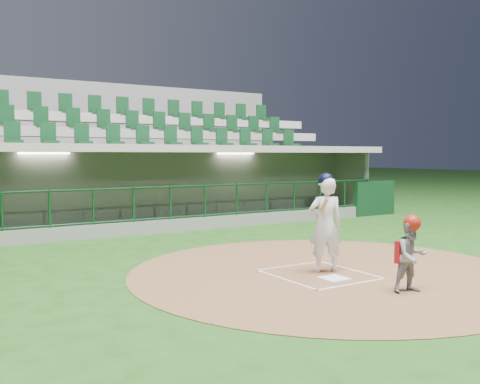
% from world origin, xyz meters
% --- Properties ---
extents(ground, '(120.00, 120.00, 0.00)m').
position_xyz_m(ground, '(0.00, 0.00, 0.00)').
color(ground, '#1A4413').
rests_on(ground, ground).
extents(dirt_circle, '(7.20, 7.20, 0.01)m').
position_xyz_m(dirt_circle, '(0.30, -0.20, 0.01)').
color(dirt_circle, brown).
rests_on(dirt_circle, ground).
extents(home_plate, '(0.43, 0.43, 0.02)m').
position_xyz_m(home_plate, '(0.00, -0.70, 0.02)').
color(home_plate, white).
rests_on(home_plate, dirt_circle).
extents(batter_box_chalk, '(1.55, 1.80, 0.01)m').
position_xyz_m(batter_box_chalk, '(0.00, -0.30, 0.02)').
color(batter_box_chalk, silver).
rests_on(batter_box_chalk, ground).
extents(dugout_structure, '(16.40, 3.70, 3.00)m').
position_xyz_m(dugout_structure, '(0.09, 7.81, 0.97)').
color(dugout_structure, gray).
rests_on(dugout_structure, ground).
extents(seating_deck, '(17.00, 6.72, 5.15)m').
position_xyz_m(seating_deck, '(0.00, 10.91, 1.42)').
color(seating_deck, gray).
rests_on(seating_deck, ground).
extents(batter, '(0.91, 0.95, 1.80)m').
position_xyz_m(batter, '(0.23, -0.19, 0.91)').
color(batter, white).
rests_on(batter, dirt_circle).
extents(catcher, '(0.63, 0.53, 1.20)m').
position_xyz_m(catcher, '(0.42, -1.98, 0.61)').
color(catcher, gray).
rests_on(catcher, dirt_circle).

